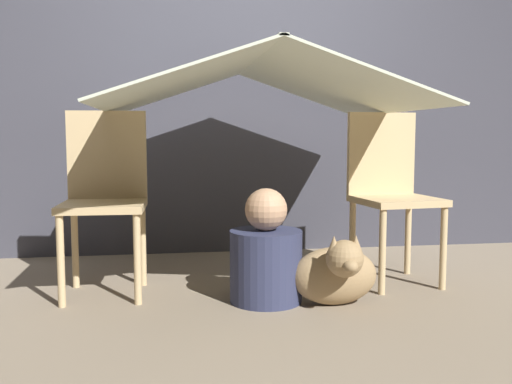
# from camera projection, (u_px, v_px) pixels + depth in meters

# --- Properties ---
(ground_plane) EXTENTS (8.80, 8.80, 0.00)m
(ground_plane) POSITION_uv_depth(u_px,v_px,m) (260.00, 296.00, 2.89)
(ground_plane) COLOR gray
(wall_back) EXTENTS (7.00, 0.05, 2.50)m
(wall_back) POSITION_uv_depth(u_px,v_px,m) (233.00, 72.00, 3.92)
(wall_back) COLOR #3D3D47
(wall_back) RESTS_ON ground_plane
(chair_left) EXTENTS (0.42, 0.42, 0.94)m
(chair_left) POSITION_uv_depth(u_px,v_px,m) (105.00, 192.00, 2.94)
(chair_left) COLOR #D1B27F
(chair_left) RESTS_ON ground_plane
(chair_right) EXTENTS (0.46, 0.46, 0.94)m
(chair_right) POSITION_uv_depth(u_px,v_px,m) (390.00, 188.00, 3.17)
(chair_right) COLOR #D1B27F
(chair_right) RESTS_ON ground_plane
(sheet_canopy) EXTENTS (1.56, 1.45, 0.27)m
(sheet_canopy) POSITION_uv_depth(u_px,v_px,m) (256.00, 84.00, 2.92)
(sheet_canopy) COLOR silver
(person_front) EXTENTS (0.36, 0.36, 0.56)m
(person_front) POSITION_uv_depth(u_px,v_px,m) (266.00, 257.00, 2.79)
(person_front) COLOR #2D3351
(person_front) RESTS_ON ground_plane
(dog) EXTENTS (0.42, 0.38, 0.37)m
(dog) POSITION_uv_depth(u_px,v_px,m) (336.00, 272.00, 2.71)
(dog) COLOR #9E7F56
(dog) RESTS_ON ground_plane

